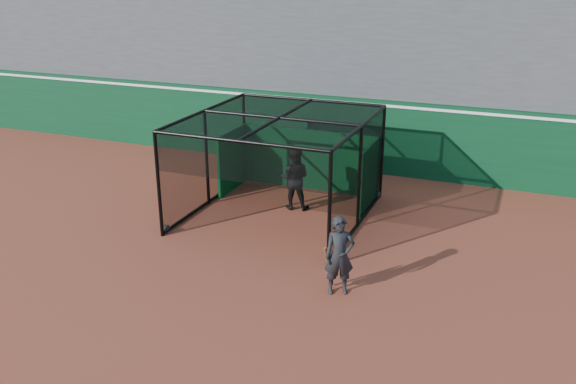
% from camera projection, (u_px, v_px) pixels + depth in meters
% --- Properties ---
extents(ground, '(120.00, 120.00, 0.00)m').
position_uv_depth(ground, '(212.00, 270.00, 14.08)').
color(ground, brown).
rests_on(ground, ground).
extents(outfield_wall, '(50.00, 0.50, 2.50)m').
position_uv_depth(outfield_wall, '(329.00, 130.00, 21.01)').
color(outfield_wall, '#0A391C').
rests_on(outfield_wall, ground).
extents(grandstand, '(50.00, 7.85, 8.95)m').
position_uv_depth(grandstand, '(362.00, 25.00, 23.18)').
color(grandstand, '#4C4C4F').
rests_on(grandstand, ground).
extents(batting_cage, '(4.64, 5.06, 2.79)m').
position_uv_depth(batting_cage, '(280.00, 168.00, 16.77)').
color(batting_cage, black).
rests_on(batting_cage, ground).
extents(batter, '(1.01, 0.85, 1.82)m').
position_uv_depth(batter, '(294.00, 178.00, 17.39)').
color(batter, black).
rests_on(batter, ground).
extents(on_deck_player, '(0.76, 0.66, 1.75)m').
position_uv_depth(on_deck_player, '(339.00, 256.00, 12.83)').
color(on_deck_player, black).
rests_on(on_deck_player, ground).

